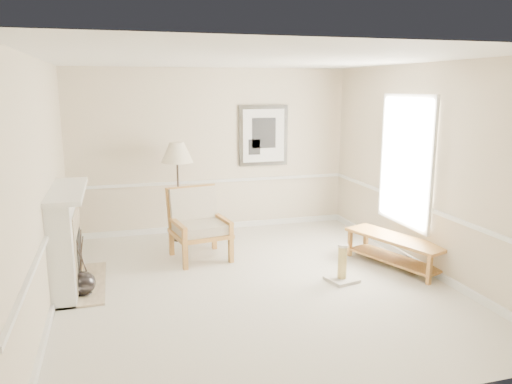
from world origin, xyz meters
TOP-DOWN VIEW (x-y plane):
  - ground at (0.00, 0.00)m, footprint 5.50×5.50m
  - room at (0.14, 0.08)m, footprint 5.04×5.54m
  - fireplace at (-2.34, 0.60)m, footprint 0.64×1.64m
  - floor_vase at (-2.15, 0.22)m, footprint 0.30×0.30m
  - armchair at (-0.52, 1.32)m, footprint 0.93×0.98m
  - floor_lamp at (-0.69, 2.26)m, footprint 0.59×0.59m
  - bench at (2.15, 0.08)m, footprint 0.97×1.63m
  - scratching_post at (1.17, -0.23)m, footprint 0.44×0.44m

SIDE VIEW (x-z plane):
  - ground at x=0.00m, z-range 0.00..0.00m
  - floor_vase at x=-2.15m, z-range -0.28..0.60m
  - scratching_post at x=1.17m, z-range -0.10..0.42m
  - bench at x=2.15m, z-range 0.07..0.52m
  - armchair at x=-0.52m, z-range 0.04..1.11m
  - fireplace at x=-2.34m, z-range -0.01..1.30m
  - floor_lamp at x=-0.69m, z-range 0.62..2.29m
  - room at x=0.14m, z-range 0.41..3.33m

